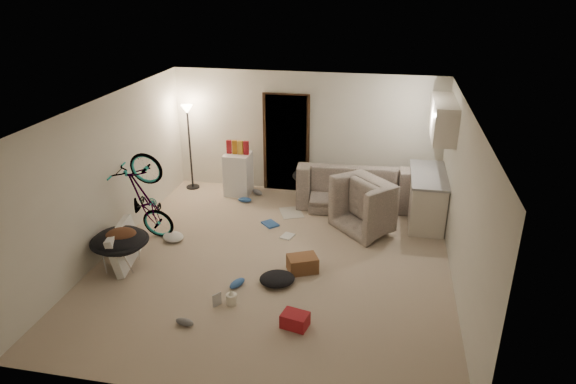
% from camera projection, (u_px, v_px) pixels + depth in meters
% --- Properties ---
extents(floor, '(5.50, 6.00, 0.02)m').
position_uv_depth(floor, '(275.00, 261.00, 8.27)').
color(floor, '#BAA78F').
rests_on(floor, ground).
extents(ceiling, '(5.50, 6.00, 0.02)m').
position_uv_depth(ceiling, '(273.00, 107.00, 7.28)').
color(ceiling, white).
rests_on(ceiling, wall_back).
extents(wall_back, '(5.50, 0.02, 2.50)m').
position_uv_depth(wall_back, '(306.00, 133.00, 10.49)').
color(wall_back, silver).
rests_on(wall_back, floor).
extents(wall_front, '(5.50, 0.02, 2.50)m').
position_uv_depth(wall_front, '(207.00, 304.00, 5.06)').
color(wall_front, silver).
rests_on(wall_front, floor).
extents(wall_left, '(0.02, 6.00, 2.50)m').
position_uv_depth(wall_left, '(107.00, 176.00, 8.27)').
color(wall_left, silver).
rests_on(wall_left, floor).
extents(wall_right, '(0.02, 6.00, 2.50)m').
position_uv_depth(wall_right, '(463.00, 203.00, 7.28)').
color(wall_right, silver).
rests_on(wall_right, floor).
extents(doorway, '(0.85, 0.10, 2.04)m').
position_uv_depth(doorway, '(286.00, 143.00, 10.62)').
color(doorway, black).
rests_on(doorway, floor).
extents(door_trim, '(0.97, 0.04, 2.10)m').
position_uv_depth(door_trim, '(286.00, 144.00, 10.59)').
color(door_trim, '#321F11').
rests_on(door_trim, floor).
extents(floor_lamp, '(0.28, 0.28, 1.81)m').
position_uv_depth(floor_lamp, '(188.00, 129.00, 10.57)').
color(floor_lamp, black).
rests_on(floor_lamp, floor).
extents(kitchen_counter, '(0.60, 1.50, 0.88)m').
position_uv_depth(kitchen_counter, '(426.00, 198.00, 9.46)').
color(kitchen_counter, beige).
rests_on(kitchen_counter, floor).
extents(counter_top, '(0.64, 1.54, 0.04)m').
position_uv_depth(counter_top, '(429.00, 175.00, 9.28)').
color(counter_top, gray).
rests_on(counter_top, kitchen_counter).
extents(kitchen_uppers, '(0.38, 1.40, 0.65)m').
position_uv_depth(kitchen_uppers, '(443.00, 119.00, 8.85)').
color(kitchen_uppers, beige).
rests_on(kitchen_uppers, wall_right).
extents(sofa, '(2.26, 1.01, 0.64)m').
position_uv_depth(sofa, '(354.00, 189.00, 10.16)').
color(sofa, '#383F39').
rests_on(sofa, floor).
extents(armchair, '(1.45, 1.46, 0.71)m').
position_uv_depth(armchair, '(378.00, 208.00, 9.25)').
color(armchair, '#383F39').
rests_on(armchair, floor).
extents(bicycle, '(1.69, 0.79, 0.96)m').
position_uv_depth(bicycle, '(147.00, 216.00, 8.76)').
color(bicycle, black).
rests_on(bicycle, floor).
extents(book_asset, '(0.25, 0.24, 0.02)m').
position_uv_depth(book_asset, '(213.00, 307.00, 7.08)').
color(book_asset, maroon).
rests_on(book_asset, floor).
extents(mini_fridge, '(0.52, 0.52, 0.87)m').
position_uv_depth(mini_fridge, '(238.00, 174.00, 10.63)').
color(mini_fridge, white).
rests_on(mini_fridge, floor).
extents(snack_box_0, '(0.11, 0.08, 0.30)m').
position_uv_depth(snack_box_0, '(229.00, 147.00, 10.44)').
color(snack_box_0, maroon).
rests_on(snack_box_0, mini_fridge).
extents(snack_box_1, '(0.11, 0.09, 0.30)m').
position_uv_depth(snack_box_1, '(235.00, 148.00, 10.42)').
color(snack_box_1, '#B96F17').
rests_on(snack_box_1, mini_fridge).
extents(snack_box_2, '(0.10, 0.07, 0.30)m').
position_uv_depth(snack_box_2, '(240.00, 148.00, 10.40)').
color(snack_box_2, gold).
rests_on(snack_box_2, mini_fridge).
extents(snack_box_3, '(0.10, 0.07, 0.30)m').
position_uv_depth(snack_box_3, '(246.00, 148.00, 10.38)').
color(snack_box_3, maroon).
rests_on(snack_box_3, mini_fridge).
extents(saucer_chair, '(0.89, 0.89, 0.63)m').
position_uv_depth(saucer_chair, '(120.00, 246.00, 7.94)').
color(saucer_chair, silver).
rests_on(saucer_chair, floor).
extents(hoodie, '(0.61, 0.58, 0.22)m').
position_uv_depth(hoodie, '(121.00, 236.00, 7.82)').
color(hoodie, '#4F2D1B').
rests_on(hoodie, saucer_chair).
extents(sofa_drape, '(0.64, 0.56, 0.28)m').
position_uv_depth(sofa_drape, '(307.00, 176.00, 10.24)').
color(sofa_drape, black).
rests_on(sofa_drape, sofa).
extents(tv_box, '(0.41, 1.00, 0.65)m').
position_uv_depth(tv_box, '(124.00, 245.00, 8.06)').
color(tv_box, silver).
rests_on(tv_box, floor).
extents(drink_case_a, '(0.54, 0.48, 0.25)m').
position_uv_depth(drink_case_a, '(302.00, 264.00, 7.91)').
color(drink_case_a, brown).
rests_on(drink_case_a, floor).
extents(drink_case_b, '(0.39, 0.32, 0.20)m').
position_uv_depth(drink_case_b, '(295.00, 320.00, 6.67)').
color(drink_case_b, maroon).
rests_on(drink_case_b, floor).
extents(juicer, '(0.15, 0.15, 0.22)m').
position_uv_depth(juicer, '(231.00, 298.00, 7.13)').
color(juicer, white).
rests_on(juicer, floor).
extents(newspaper, '(0.57, 0.64, 0.01)m').
position_uv_depth(newspaper, '(291.00, 213.00, 9.91)').
color(newspaper, beige).
rests_on(newspaper, floor).
extents(book_blue, '(0.37, 0.37, 0.03)m').
position_uv_depth(book_blue, '(270.00, 224.00, 9.43)').
color(book_blue, '#2D5AA5').
rests_on(book_blue, floor).
extents(book_white, '(0.25, 0.29, 0.02)m').
position_uv_depth(book_white, '(287.00, 236.00, 9.00)').
color(book_white, silver).
rests_on(book_white, floor).
extents(shoe_0, '(0.29, 0.14, 0.10)m').
position_uv_depth(shoe_0, '(245.00, 200.00, 10.35)').
color(shoe_0, '#2D5AA5').
rests_on(shoe_0, floor).
extents(shoe_1, '(0.30, 0.27, 0.11)m').
position_uv_depth(shoe_1, '(257.00, 192.00, 10.71)').
color(shoe_1, slate).
rests_on(shoe_1, floor).
extents(shoe_2, '(0.24, 0.32, 0.11)m').
position_uv_depth(shoe_2, '(237.00, 283.00, 7.55)').
color(shoe_2, '#2D5AA5').
rests_on(shoe_2, floor).
extents(shoe_3, '(0.27, 0.14, 0.10)m').
position_uv_depth(shoe_3, '(185.00, 322.00, 6.72)').
color(shoe_3, slate).
rests_on(shoe_3, floor).
extents(clothes_lump_a, '(0.65, 0.60, 0.17)m').
position_uv_depth(clothes_lump_a, '(277.00, 279.00, 7.60)').
color(clothes_lump_a, black).
rests_on(clothes_lump_a, floor).
extents(clothes_lump_b, '(0.52, 0.48, 0.13)m').
position_uv_depth(clothes_lump_b, '(340.00, 198.00, 10.40)').
color(clothes_lump_b, black).
rests_on(clothes_lump_b, floor).
extents(clothes_lump_c, '(0.52, 0.51, 0.12)m').
position_uv_depth(clothes_lump_c, '(173.00, 237.00, 8.87)').
color(clothes_lump_c, silver).
rests_on(clothes_lump_c, floor).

